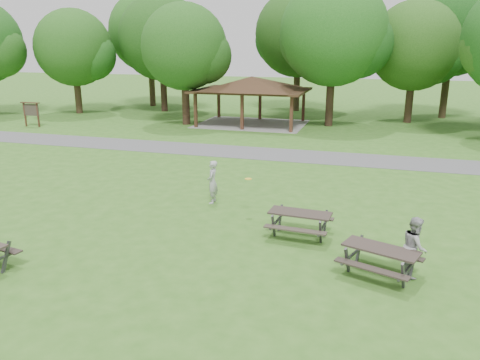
% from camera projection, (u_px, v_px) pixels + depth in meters
% --- Properties ---
extents(ground, '(160.00, 160.00, 0.00)m').
position_uv_depth(ground, '(171.00, 253.00, 14.27)').
color(ground, '#32641C').
rests_on(ground, ground).
extents(asphalt_path, '(120.00, 3.20, 0.02)m').
position_uv_depth(asphalt_path, '(273.00, 154.00, 27.16)').
color(asphalt_path, '#4E4E51').
rests_on(asphalt_path, ground).
extents(pavilion, '(8.60, 7.01, 3.76)m').
position_uv_depth(pavilion, '(252.00, 85.00, 36.61)').
color(pavilion, '#321F12').
rests_on(pavilion, ground).
extents(notice_board, '(1.60, 0.30, 1.88)m').
position_uv_depth(notice_board, '(31.00, 110.00, 35.97)').
color(notice_board, '#3D2216').
rests_on(notice_board, ground).
extents(tree_row_b, '(7.14, 6.80, 9.28)m').
position_uv_depth(tree_row_b, '(75.00, 50.00, 41.94)').
color(tree_row_b, '#322216').
rests_on(tree_row_b, ground).
extents(tree_row_c, '(8.19, 7.80, 10.67)m').
position_uv_depth(tree_row_c, '(163.00, 40.00, 42.99)').
color(tree_row_c, black).
rests_on(tree_row_c, ground).
extents(tree_row_d, '(6.93, 6.60, 9.27)m').
position_uv_depth(tree_row_d, '(185.00, 50.00, 35.85)').
color(tree_row_d, '#311F16').
rests_on(tree_row_d, ground).
extents(tree_row_e, '(8.40, 8.00, 11.02)m').
position_uv_depth(tree_row_e, '(335.00, 36.00, 34.85)').
color(tree_row_e, black).
rests_on(tree_row_e, ground).
extents(tree_row_f, '(7.35, 7.00, 9.55)m').
position_uv_depth(tree_row_f, '(416.00, 49.00, 36.69)').
color(tree_row_f, '#301F15').
rests_on(tree_row_f, ground).
extents(tree_deep_a, '(8.40, 8.00, 11.38)m').
position_uv_depth(tree_deep_a, '(150.00, 34.00, 46.87)').
color(tree_deep_a, '#312215').
rests_on(tree_deep_a, ground).
extents(tree_deep_b, '(8.40, 8.00, 11.13)m').
position_uv_depth(tree_deep_b, '(300.00, 36.00, 43.28)').
color(tree_deep_b, black).
rests_on(tree_deep_b, ground).
extents(tree_deep_c, '(8.82, 8.40, 11.90)m').
position_uv_depth(tree_deep_c, '(454.00, 28.00, 38.63)').
color(tree_deep_c, '#322316').
rests_on(tree_deep_c, ground).
extents(picnic_table_middle, '(2.12, 1.74, 0.87)m').
position_uv_depth(picnic_table_middle, '(300.00, 218.00, 15.36)').
color(picnic_table_middle, '#2C2420').
rests_on(picnic_table_middle, ground).
extents(picnic_table_far, '(2.41, 2.17, 0.87)m').
position_uv_depth(picnic_table_far, '(380.00, 254.00, 12.70)').
color(picnic_table_far, '#2D2420').
rests_on(picnic_table_far, ground).
extents(frisbee_in_flight, '(0.34, 0.34, 0.02)m').
position_uv_depth(frisbee_in_flight, '(248.00, 179.00, 17.04)').
color(frisbee_in_flight, yellow).
rests_on(frisbee_in_flight, ground).
extents(frisbee_thrower, '(0.50, 0.69, 1.73)m').
position_uv_depth(frisbee_thrower, '(212.00, 182.00, 18.60)').
color(frisbee_thrower, '#A4A4A6').
rests_on(frisbee_thrower, ground).
extents(frisbee_catcher, '(0.65, 0.83, 1.68)m').
position_uv_depth(frisbee_catcher, '(415.00, 246.00, 12.73)').
color(frisbee_catcher, '#98989A').
rests_on(frisbee_catcher, ground).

